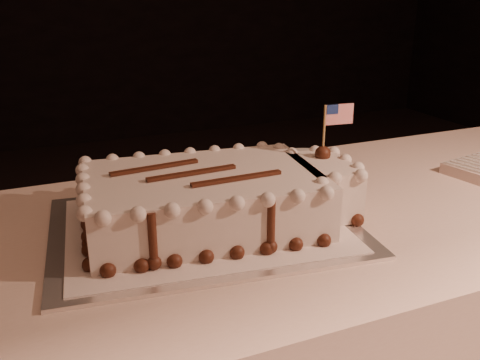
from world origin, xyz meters
name	(u,v)px	position (x,y,z in m)	size (l,w,h in m)	color
banquet_table	(360,332)	(0.00, 0.60, 0.38)	(2.40, 0.80, 0.75)	beige
cake_board	(204,227)	(-0.42, 0.60, 0.75)	(0.61, 0.46, 0.01)	white
doily	(204,224)	(-0.42, 0.60, 0.76)	(0.55, 0.42, 0.00)	white
sheet_cake	(219,198)	(-0.39, 0.60, 0.81)	(0.60, 0.38, 0.23)	silver
side_plate	(306,159)	(0.00, 0.91, 0.76)	(0.17, 0.17, 0.01)	silver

